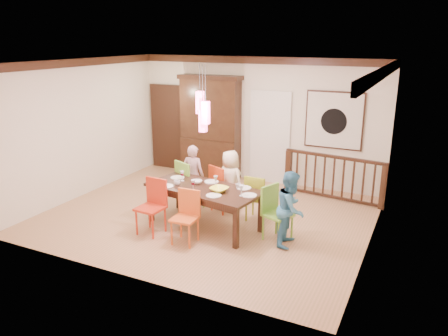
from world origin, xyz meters
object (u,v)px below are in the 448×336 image
at_px(china_hutch, 211,127).
at_px(person_far_left, 193,175).
at_px(balustrade, 333,177).
at_px(chair_far_left, 191,181).
at_px(chair_end_right, 278,210).
at_px(person_end_right, 291,209).
at_px(person_far_mid, 230,181).
at_px(dining_table, 204,192).

relative_size(china_hutch, person_far_left, 1.95).
height_order(china_hutch, balustrade, china_hutch).
distance_m(chair_far_left, person_far_left, 0.16).
relative_size(chair_end_right, person_end_right, 0.74).
xyz_separation_m(chair_end_right, person_far_mid, (-1.29, 0.87, 0.07)).
bearing_deg(dining_table, person_end_right, 9.29).
relative_size(person_far_left, person_far_mid, 1.03).
height_order(chair_end_right, china_hutch, china_hutch).
height_order(china_hutch, person_end_right, china_hutch).
xyz_separation_m(chair_far_left, china_hutch, (-0.62, 2.07, 0.67)).
xyz_separation_m(dining_table, person_end_right, (1.62, -0.02, -0.03)).
relative_size(dining_table, person_end_right, 1.75).
height_order(china_hutch, person_far_left, china_hutch).
bearing_deg(china_hutch, person_far_mid, -53.11).
distance_m(chair_end_right, balustrade, 2.42).
xyz_separation_m(dining_table, chair_end_right, (1.39, 0.04, -0.13)).
bearing_deg(china_hutch, person_end_right, -43.58).
bearing_deg(china_hutch, chair_far_left, -73.32).
height_order(dining_table, person_end_right, person_end_right).
xyz_separation_m(chair_far_left, person_far_left, (-0.02, 0.15, 0.07)).
bearing_deg(person_far_mid, chair_end_right, 163.49).
bearing_deg(person_far_mid, dining_table, 101.18).
relative_size(chair_far_left, china_hutch, 0.40).
bearing_deg(dining_table, person_far_mid, 93.60).
bearing_deg(person_end_right, balustrade, -6.20).
bearing_deg(chair_far_left, person_far_mid, -142.01).
relative_size(chair_end_right, person_far_mid, 0.77).
height_order(person_far_left, person_far_mid, person_far_left).
height_order(chair_end_right, person_far_mid, person_far_mid).
height_order(dining_table, china_hutch, china_hutch).
relative_size(chair_far_left, person_far_mid, 0.81).
distance_m(person_far_left, person_end_right, 2.47).
height_order(chair_end_right, person_end_right, person_end_right).
height_order(dining_table, person_far_left, person_far_left).
bearing_deg(person_far_mid, person_far_left, 22.09).
relative_size(chair_far_left, balustrade, 0.45).
distance_m(chair_end_right, person_end_right, 0.26).
height_order(balustrade, person_far_mid, person_far_mid).
relative_size(chair_end_right, person_far_left, 0.74).
distance_m(chair_far_left, balustrade, 3.02).
bearing_deg(chair_end_right, person_far_mid, 77.38).
bearing_deg(person_end_right, china_hutch, 44.33).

